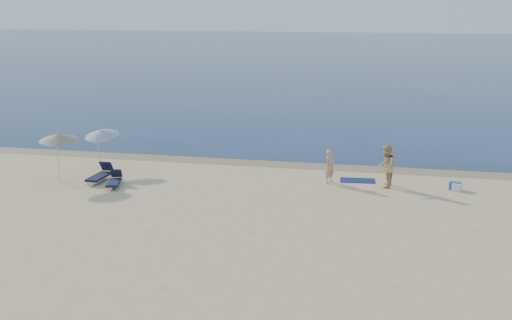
{
  "coord_description": "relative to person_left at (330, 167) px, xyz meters",
  "views": [
    {
      "loc": [
        4.17,
        -11.99,
        7.97
      ],
      "look_at": [
        -1.93,
        16.0,
        1.0
      ],
      "focal_mm": 45.0,
      "sensor_mm": 36.0,
      "label": 1
    }
  ],
  "objects": [
    {
      "name": "wet_sand_strip",
      "position": [
        -1.45,
        3.07,
        -0.79
      ],
      "size": [
        240.0,
        1.6,
        0.0
      ],
      "primitive_type": "cube",
      "color": "#847254",
      "rests_on": "ground"
    },
    {
      "name": "white_bag",
      "position": [
        5.58,
        -0.01,
        -0.63
      ],
      "size": [
        0.46,
        0.42,
        0.32
      ],
      "primitive_type": "cube",
      "rotation": [
        0.0,
        0.0,
        -0.3
      ],
      "color": "silver",
      "rests_on": "ground"
    },
    {
      "name": "lounger_left",
      "position": [
        -9.42,
        -2.55,
        -0.54
      ],
      "size": [
        0.86,
        1.61,
        0.68
      ],
      "rotation": [
        0.0,
        0.0,
        0.25
      ],
      "color": "#141A39",
      "rests_on": "ground"
    },
    {
      "name": "beach_towel",
      "position": [
        1.22,
        0.72,
        -0.77
      ],
      "size": [
        1.67,
        1.01,
        0.03
      ],
      "primitive_type": "cube",
      "rotation": [
        0.0,
        0.0,
        0.08
      ],
      "color": "#101852",
      "rests_on": "ground"
    },
    {
      "name": "blue_cooler",
      "position": [
        5.52,
        0.15,
        -0.61
      ],
      "size": [
        0.55,
        0.44,
        0.35
      ],
      "primitive_type": "cube",
      "rotation": [
        0.0,
        0.0,
        -0.19
      ],
      "color": "#1C4F9A",
      "rests_on": "ground"
    },
    {
      "name": "person_left",
      "position": [
        0.0,
        0.0,
        0.0
      ],
      "size": [
        0.61,
        0.69,
        1.58
      ],
      "primitive_type": "imported",
      "rotation": [
        0.0,
        0.0,
        1.05
      ],
      "color": "tan",
      "rests_on": "ground"
    },
    {
      "name": "umbrella_far",
      "position": [
        -12.18,
        -2.25,
        1.3
      ],
      "size": [
        2.26,
        2.27,
        2.4
      ],
      "rotation": [
        0.0,
        0.0,
        0.31
      ],
      "color": "silver",
      "rests_on": "ground"
    },
    {
      "name": "lounger_right",
      "position": [
        -10.44,
        -1.85,
        -0.5
      ],
      "size": [
        0.64,
        1.82,
        0.79
      ],
      "rotation": [
        0.0,
        0.0,
        -0.03
      ],
      "color": "black",
      "rests_on": "ground"
    },
    {
      "name": "person_right",
      "position": [
        2.49,
        -0.1,
        0.18
      ],
      "size": [
        0.84,
        1.02,
        1.93
      ],
      "primitive_type": "imported",
      "rotation": [
        0.0,
        0.0,
        -1.7
      ],
      "color": "tan",
      "rests_on": "ground"
    },
    {
      "name": "umbrella_near",
      "position": [
        -11.22,
        0.15,
        1.05
      ],
      "size": [
        1.74,
        1.76,
        2.2
      ],
      "rotation": [
        0.0,
        0.0,
        -0.05
      ],
      "color": "silver",
      "rests_on": "ground"
    },
    {
      "name": "sea",
      "position": [
        -1.45,
        83.67,
        -0.78
      ],
      "size": [
        240.0,
        160.0,
        0.01
      ],
      "primitive_type": "cube",
      "color": "#0C1C48",
      "rests_on": "ground"
    }
  ]
}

